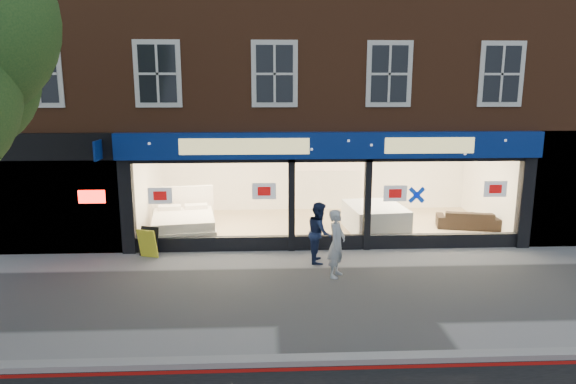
{
  "coord_description": "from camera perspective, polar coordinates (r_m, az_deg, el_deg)",
  "views": [
    {
      "loc": [
        -1.78,
        -10.63,
        4.55
      ],
      "look_at": [
        -1.17,
        2.5,
        1.77
      ],
      "focal_mm": 32.0,
      "sensor_mm": 36.0,
      "label": 1
    }
  ],
  "objects": [
    {
      "name": "ground",
      "position": [
        11.7,
        6.44,
        -11.04
      ],
      "size": [
        120.0,
        120.0,
        0.0
      ],
      "primitive_type": "plane",
      "color": "gray",
      "rests_on": "ground"
    },
    {
      "name": "kerb_line",
      "position": [
        8.97,
        9.68,
        -18.68
      ],
      "size": [
        60.0,
        0.1,
        0.01
      ],
      "primitive_type": "cube",
      "color": "#8C0A07",
      "rests_on": "ground"
    },
    {
      "name": "kerb_stone",
      "position": [
        9.11,
        9.42,
        -17.76
      ],
      "size": [
        60.0,
        0.25,
        0.12
      ],
      "primitive_type": "cube",
      "color": "gray",
      "rests_on": "ground"
    },
    {
      "name": "showroom_floor",
      "position": [
        16.6,
        3.62,
        -3.82
      ],
      "size": [
        11.0,
        4.5,
        0.1
      ],
      "primitive_type": "cube",
      "color": "tan",
      "rests_on": "ground"
    },
    {
      "name": "building",
      "position": [
        17.78,
        3.24,
        18.76
      ],
      "size": [
        19.0,
        8.26,
        10.3
      ],
      "color": "brown",
      "rests_on": "ground"
    },
    {
      "name": "display_bed",
      "position": [
        15.71,
        -11.53,
        -3.41
      ],
      "size": [
        2.2,
        2.53,
        1.29
      ],
      "rotation": [
        0.0,
        0.0,
        0.16
      ],
      "color": "white",
      "rests_on": "showroom_floor"
    },
    {
      "name": "bedside_table",
      "position": [
        17.44,
        -11.22,
        -2.15
      ],
      "size": [
        0.55,
        0.55,
        0.55
      ],
      "primitive_type": "cube",
      "rotation": [
        0.0,
        0.0,
        0.25
      ],
      "color": "brown",
      "rests_on": "showroom_floor"
    },
    {
      "name": "mattress_stack",
      "position": [
        16.01,
        9.65,
        -2.88
      ],
      "size": [
        1.82,
        2.2,
        0.81
      ],
      "rotation": [
        0.0,
        0.0,
        0.1
      ],
      "color": "silver",
      "rests_on": "showroom_floor"
    },
    {
      "name": "sofa",
      "position": [
        17.11,
        19.37,
        -2.87
      ],
      "size": [
        2.03,
        1.16,
        0.56
      ],
      "primitive_type": "imported",
      "rotation": [
        0.0,
        0.0,
        2.91
      ],
      "color": "black",
      "rests_on": "showroom_floor"
    },
    {
      "name": "a_board",
      "position": [
        14.23,
        -15.26,
        -5.44
      ],
      "size": [
        0.61,
        0.49,
        0.81
      ],
      "primitive_type": "cube",
      "rotation": [
        0.0,
        0.0,
        -0.34
      ],
      "color": "gold",
      "rests_on": "ground"
    },
    {
      "name": "pedestrian_grey",
      "position": [
        12.34,
        5.43,
        -5.7
      ],
      "size": [
        0.62,
        0.71,
        1.65
      ],
      "primitive_type": "imported",
      "rotation": [
        0.0,
        0.0,
        1.1
      ],
      "color": "#B6BABF",
      "rests_on": "ground"
    },
    {
      "name": "pedestrian_blue",
      "position": [
        13.31,
        3.51,
        -4.49
      ],
      "size": [
        0.64,
        0.8,
        1.59
      ],
      "primitive_type": "imported",
      "rotation": [
        0.0,
        0.0,
        1.51
      ],
      "color": "#1A274B",
      "rests_on": "ground"
    }
  ]
}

